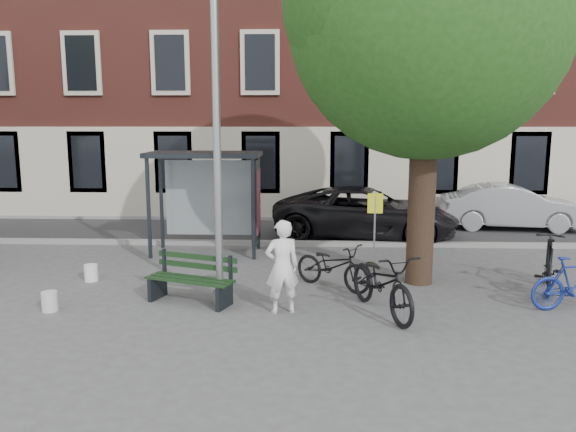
# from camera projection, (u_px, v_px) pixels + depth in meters

# --- Properties ---
(ground) EXTENTS (90.00, 90.00, 0.00)m
(ground) POSITION_uv_depth(u_px,v_px,m) (220.00, 303.00, 10.61)
(ground) COLOR #4C4C4F
(ground) RESTS_ON ground
(road) EXTENTS (40.00, 4.00, 0.01)m
(road) POSITION_uv_depth(u_px,v_px,m) (256.00, 231.00, 17.50)
(road) COLOR #28282B
(road) RESTS_ON ground
(curb_near) EXTENTS (40.00, 0.25, 0.12)m
(curb_near) POSITION_uv_depth(u_px,v_px,m) (249.00, 243.00, 15.52)
(curb_near) COLOR gray
(curb_near) RESTS_ON ground
(curb_far) EXTENTS (40.00, 0.25, 0.12)m
(curb_far) POSITION_uv_depth(u_px,v_px,m) (261.00, 218.00, 19.46)
(curb_far) COLOR gray
(curb_far) RESTS_ON ground
(building_row) EXTENTS (30.00, 8.00, 14.00)m
(building_row) POSITION_uv_depth(u_px,v_px,m) (269.00, 29.00, 22.25)
(building_row) COLOR brown
(building_row) RESTS_ON ground
(lamppost) EXTENTS (0.28, 0.35, 6.11)m
(lamppost) POSITION_uv_depth(u_px,v_px,m) (217.00, 155.00, 10.14)
(lamppost) COLOR #9EA0A3
(lamppost) RESTS_ON ground
(tree_right) EXTENTS (5.76, 5.60, 8.20)m
(tree_right) POSITION_uv_depth(u_px,v_px,m) (431.00, 5.00, 10.88)
(tree_right) COLOR black
(tree_right) RESTS_ON ground
(bus_shelter) EXTENTS (2.85, 1.45, 2.62)m
(bus_shelter) POSITION_uv_depth(u_px,v_px,m) (221.00, 179.00, 14.35)
(bus_shelter) COLOR #1E2328
(bus_shelter) RESTS_ON ground
(painter) EXTENTS (0.71, 0.56, 1.69)m
(painter) POSITION_uv_depth(u_px,v_px,m) (282.00, 267.00, 9.93)
(painter) COLOR white
(painter) RESTS_ON ground
(bench) EXTENTS (1.79, 1.09, 0.88)m
(bench) POSITION_uv_depth(u_px,v_px,m) (191.00, 281.00, 10.57)
(bench) COLOR #1E2328
(bench) RESTS_ON ground
(bike_a) EXTENTS (1.82, 1.62, 0.95)m
(bike_a) POSITION_uv_depth(u_px,v_px,m) (333.00, 266.00, 11.44)
(bike_a) COLOR black
(bike_a) RESTS_ON ground
(bike_b) EXTENTS (1.71, 0.70, 1.00)m
(bike_b) POSITION_uv_depth(u_px,v_px,m) (575.00, 283.00, 10.12)
(bike_b) COLOR navy
(bike_b) RESTS_ON ground
(bike_c) EXTENTS (1.50, 2.33, 1.16)m
(bike_c) POSITION_uv_depth(u_px,v_px,m) (382.00, 282.00, 9.90)
(bike_c) COLOR black
(bike_c) RESTS_ON ground
(bike_d) EXTENTS (1.20, 1.97, 1.15)m
(bike_d) POSITION_uv_depth(u_px,v_px,m) (549.00, 263.00, 11.28)
(bike_d) COLOR black
(bike_d) RESTS_ON ground
(car_dark) EXTENTS (5.63, 3.17, 1.48)m
(car_dark) POSITION_uv_depth(u_px,v_px,m) (365.00, 212.00, 16.49)
(car_dark) COLOR black
(car_dark) RESTS_ON ground
(car_silver) EXTENTS (4.44, 1.96, 1.42)m
(car_silver) POSITION_uv_depth(u_px,v_px,m) (512.00, 207.00, 17.76)
(car_silver) COLOR #A0A2A8
(car_silver) RESTS_ON ground
(bucket_a) EXTENTS (0.34, 0.34, 0.36)m
(bucket_a) POSITION_uv_depth(u_px,v_px,m) (91.00, 273.00, 12.01)
(bucket_a) COLOR white
(bucket_a) RESTS_ON ground
(bucket_b) EXTENTS (0.32, 0.32, 0.36)m
(bucket_b) POSITION_uv_depth(u_px,v_px,m) (50.00, 301.00, 10.11)
(bucket_b) COLOR silver
(bucket_b) RESTS_ON ground
(notice_sign) EXTENTS (0.32, 0.04, 1.88)m
(notice_sign) POSITION_uv_depth(u_px,v_px,m) (375.00, 218.00, 11.95)
(notice_sign) COLOR #9EA0A3
(notice_sign) RESTS_ON ground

